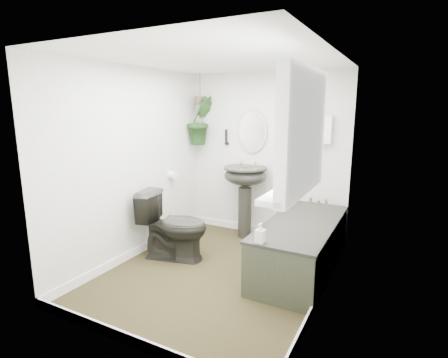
% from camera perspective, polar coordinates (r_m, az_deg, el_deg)
% --- Properties ---
extents(floor, '(2.30, 2.80, 0.02)m').
position_cam_1_polar(floor, '(4.07, -1.02, -15.16)').
color(floor, black).
rests_on(floor, ground).
extents(ceiling, '(2.30, 2.80, 0.02)m').
position_cam_1_polar(ceiling, '(3.67, -1.16, 19.23)').
color(ceiling, white).
rests_on(ceiling, ground).
extents(wall_back, '(2.30, 0.02, 2.30)m').
position_cam_1_polar(wall_back, '(4.96, 6.81, 3.74)').
color(wall_back, white).
rests_on(wall_back, ground).
extents(wall_front, '(2.30, 0.02, 2.30)m').
position_cam_1_polar(wall_front, '(2.58, -16.37, -4.02)').
color(wall_front, white).
rests_on(wall_front, ground).
extents(wall_left, '(0.02, 2.80, 2.30)m').
position_cam_1_polar(wall_left, '(4.37, -14.55, 2.37)').
color(wall_left, white).
rests_on(wall_left, ground).
extents(wall_right, '(0.02, 2.80, 2.30)m').
position_cam_1_polar(wall_right, '(3.31, 16.82, -0.66)').
color(wall_right, white).
rests_on(wall_right, ground).
extents(skirting, '(2.30, 2.80, 0.10)m').
position_cam_1_polar(skirting, '(4.04, -1.02, -14.40)').
color(skirting, white).
rests_on(skirting, floor).
extents(bathtub, '(0.72, 1.72, 0.58)m').
position_cam_1_polar(bathtub, '(4.10, 12.47, -10.63)').
color(bathtub, black).
rests_on(bathtub, floor).
extents(bath_screen, '(0.04, 0.72, 1.40)m').
position_cam_1_polar(bath_screen, '(4.40, 10.60, 4.32)').
color(bath_screen, silver).
rests_on(bath_screen, bathtub).
extents(shower_box, '(0.20, 0.10, 0.35)m').
position_cam_1_polar(shower_box, '(4.63, 15.97, 7.79)').
color(shower_box, white).
rests_on(shower_box, wall_back).
extents(oval_mirror, '(0.46, 0.03, 0.62)m').
position_cam_1_polar(oval_mirror, '(4.96, 4.55, 7.85)').
color(oval_mirror, '#B9AB8B').
rests_on(oval_mirror, wall_back).
extents(wall_sconce, '(0.04, 0.04, 0.22)m').
position_cam_1_polar(wall_sconce, '(5.13, 0.35, 6.89)').
color(wall_sconce, black).
rests_on(wall_sconce, wall_back).
extents(toilet_roll_holder, '(0.11, 0.11, 0.11)m').
position_cam_1_polar(toilet_roll_holder, '(4.91, -8.41, 0.64)').
color(toilet_roll_holder, white).
rests_on(toilet_roll_holder, wall_left).
extents(window_recess, '(0.08, 1.00, 0.90)m').
position_cam_1_polar(window_recess, '(2.58, 12.87, 7.43)').
color(window_recess, white).
rests_on(window_recess, wall_right).
extents(window_sill, '(0.18, 1.00, 0.04)m').
position_cam_1_polar(window_sill, '(2.66, 11.01, -1.55)').
color(window_sill, white).
rests_on(window_sill, wall_right).
extents(window_blinds, '(0.01, 0.86, 0.76)m').
position_cam_1_polar(window_blinds, '(2.59, 11.90, 7.49)').
color(window_blinds, white).
rests_on(window_blinds, wall_right).
extents(toilet, '(0.91, 0.64, 0.84)m').
position_cam_1_polar(toilet, '(4.32, -8.19, -7.49)').
color(toilet, black).
rests_on(toilet, floor).
extents(pedestal_sink, '(0.60, 0.52, 1.02)m').
position_cam_1_polar(pedestal_sink, '(4.94, 3.42, -3.79)').
color(pedestal_sink, black).
rests_on(pedestal_sink, floor).
extents(sill_plant, '(0.22, 0.20, 0.23)m').
position_cam_1_polar(sill_plant, '(2.80, 12.00, 1.94)').
color(sill_plant, black).
rests_on(sill_plant, window_sill).
extents(hanging_plant, '(0.49, 0.50, 0.70)m').
position_cam_1_polar(hanging_plant, '(5.21, -3.87, 9.47)').
color(hanging_plant, black).
rests_on(hanging_plant, ceiling).
extents(soap_bottle, '(0.09, 0.09, 0.19)m').
position_cam_1_polar(soap_bottle, '(3.31, 5.95, -8.75)').
color(soap_bottle, black).
rests_on(soap_bottle, bathtub).
extents(hanging_pot, '(0.16, 0.16, 0.12)m').
position_cam_1_polar(hanging_pot, '(5.20, -3.91, 12.67)').
color(hanging_pot, '#4C3D35').
rests_on(hanging_pot, ceiling).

